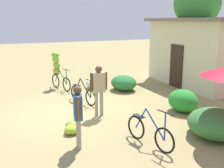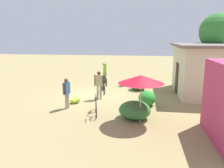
{
  "view_description": "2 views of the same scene",
  "coord_description": "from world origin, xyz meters",
  "px_view_note": "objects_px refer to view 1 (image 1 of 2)",
  "views": [
    {
      "loc": [
        8.61,
        -2.45,
        3.1
      ],
      "look_at": [
        0.01,
        1.39,
        0.86
      ],
      "focal_mm": 43.11,
      "sensor_mm": 36.0,
      "label": 1
    },
    {
      "loc": [
        13.06,
        3.15,
        3.66
      ],
      "look_at": [
        1.04,
        1.43,
        1.02
      ],
      "focal_mm": 35.08,
      "sensor_mm": 36.0,
      "label": 2
    }
  ],
  "objects_px": {
    "tree_behind_building": "(197,5)",
    "bicycle_leftmost": "(57,67)",
    "bicycle_center_loaded": "(150,132)",
    "building_low": "(201,52)",
    "banana_pile_on_ground": "(73,127)",
    "person_bystander": "(99,85)",
    "bicycle_near_pile": "(83,94)",
    "person_vendor": "(78,111)",
    "produce_sack": "(91,83)"
  },
  "relations": [
    {
      "from": "tree_behind_building",
      "to": "bicycle_leftmost",
      "type": "bearing_deg",
      "value": -87.75
    },
    {
      "from": "tree_behind_building",
      "to": "bicycle_center_loaded",
      "type": "xyz_separation_m",
      "value": [
        7.11,
        -7.4,
        -3.59
      ]
    },
    {
      "from": "building_low",
      "to": "banana_pile_on_ground",
      "type": "relative_size",
      "value": 7.43
    },
    {
      "from": "tree_behind_building",
      "to": "person_bystander",
      "type": "height_order",
      "value": "tree_behind_building"
    },
    {
      "from": "bicycle_near_pile",
      "to": "bicycle_leftmost",
      "type": "bearing_deg",
      "value": -172.66
    },
    {
      "from": "person_vendor",
      "to": "bicycle_near_pile",
      "type": "bearing_deg",
      "value": 160.39
    },
    {
      "from": "building_low",
      "to": "bicycle_center_loaded",
      "type": "bearing_deg",
      "value": -50.66
    },
    {
      "from": "building_low",
      "to": "tree_behind_building",
      "type": "bearing_deg",
      "value": 145.82
    },
    {
      "from": "bicycle_leftmost",
      "to": "banana_pile_on_ground",
      "type": "height_order",
      "value": "bicycle_leftmost"
    },
    {
      "from": "bicycle_near_pile",
      "to": "produce_sack",
      "type": "bearing_deg",
      "value": 152.65
    },
    {
      "from": "building_low",
      "to": "bicycle_leftmost",
      "type": "distance_m",
      "value": 6.9
    },
    {
      "from": "tree_behind_building",
      "to": "bicycle_near_pile",
      "type": "distance_m",
      "value": 9.11
    },
    {
      "from": "bicycle_center_loaded",
      "to": "produce_sack",
      "type": "relative_size",
      "value": 2.3
    },
    {
      "from": "building_low",
      "to": "banana_pile_on_ground",
      "type": "bearing_deg",
      "value": -66.73
    },
    {
      "from": "banana_pile_on_ground",
      "to": "building_low",
      "type": "bearing_deg",
      "value": 113.27
    },
    {
      "from": "building_low",
      "to": "person_vendor",
      "type": "xyz_separation_m",
      "value": [
        4.15,
        -7.47,
        -0.65
      ]
    },
    {
      "from": "bicycle_leftmost",
      "to": "bicycle_near_pile",
      "type": "relative_size",
      "value": 1.13
    },
    {
      "from": "bicycle_center_loaded",
      "to": "person_vendor",
      "type": "height_order",
      "value": "person_vendor"
    },
    {
      "from": "bicycle_leftmost",
      "to": "bicycle_near_pile",
      "type": "xyz_separation_m",
      "value": [
        2.67,
        0.34,
        -0.65
      ]
    },
    {
      "from": "building_low",
      "to": "person_bystander",
      "type": "relative_size",
      "value": 3.17
    },
    {
      "from": "tree_behind_building",
      "to": "person_vendor",
      "type": "relative_size",
      "value": 3.35
    },
    {
      "from": "bicycle_leftmost",
      "to": "produce_sack",
      "type": "bearing_deg",
      "value": 69.43
    },
    {
      "from": "tree_behind_building",
      "to": "person_bystander",
      "type": "xyz_separation_m",
      "value": [
        4.56,
        -7.77,
        -2.91
      ]
    },
    {
      "from": "bicycle_center_loaded",
      "to": "person_bystander",
      "type": "distance_m",
      "value": 2.67
    },
    {
      "from": "bicycle_center_loaded",
      "to": "person_vendor",
      "type": "distance_m",
      "value": 1.87
    },
    {
      "from": "building_low",
      "to": "banana_pile_on_ground",
      "type": "height_order",
      "value": "building_low"
    },
    {
      "from": "building_low",
      "to": "produce_sack",
      "type": "relative_size",
      "value": 7.63
    },
    {
      "from": "building_low",
      "to": "bicycle_leftmost",
      "type": "height_order",
      "value": "building_low"
    },
    {
      "from": "tree_behind_building",
      "to": "banana_pile_on_ground",
      "type": "relative_size",
      "value": 7.4
    },
    {
      "from": "tree_behind_building",
      "to": "person_vendor",
      "type": "xyz_separation_m",
      "value": [
        6.5,
        -9.07,
        -2.98
      ]
    },
    {
      "from": "building_low",
      "to": "bicycle_near_pile",
      "type": "relative_size",
      "value": 3.56
    },
    {
      "from": "tree_behind_building",
      "to": "produce_sack",
      "type": "relative_size",
      "value": 7.6
    },
    {
      "from": "building_low",
      "to": "person_vendor",
      "type": "bearing_deg",
      "value": -60.93
    },
    {
      "from": "banana_pile_on_ground",
      "to": "person_vendor",
      "type": "relative_size",
      "value": 0.45
    },
    {
      "from": "bicycle_leftmost",
      "to": "person_vendor",
      "type": "bearing_deg",
      "value": -8.34
    },
    {
      "from": "bicycle_near_pile",
      "to": "tree_behind_building",
      "type": "bearing_deg",
      "value": 110.95
    },
    {
      "from": "bicycle_center_loaded",
      "to": "banana_pile_on_ground",
      "type": "distance_m",
      "value": 2.23
    },
    {
      "from": "bicycle_center_loaded",
      "to": "banana_pile_on_ground",
      "type": "height_order",
      "value": "bicycle_center_loaded"
    },
    {
      "from": "tree_behind_building",
      "to": "bicycle_center_loaded",
      "type": "distance_m",
      "value": 10.87
    },
    {
      "from": "person_vendor",
      "to": "bicycle_leftmost",
      "type": "bearing_deg",
      "value": 171.66
    },
    {
      "from": "bicycle_near_pile",
      "to": "person_bystander",
      "type": "height_order",
      "value": "person_bystander"
    },
    {
      "from": "person_vendor",
      "to": "bicycle_center_loaded",
      "type": "bearing_deg",
      "value": 69.93
    },
    {
      "from": "tree_behind_building",
      "to": "person_vendor",
      "type": "bearing_deg",
      "value": -54.35
    },
    {
      "from": "bicycle_center_loaded",
      "to": "person_vendor",
      "type": "xyz_separation_m",
      "value": [
        -0.61,
        -1.66,
        0.61
      ]
    },
    {
      "from": "produce_sack",
      "to": "tree_behind_building",
      "type": "bearing_deg",
      "value": 97.32
    },
    {
      "from": "building_low",
      "to": "bicycle_leftmost",
      "type": "bearing_deg",
      "value": -107.19
    },
    {
      "from": "bicycle_center_loaded",
      "to": "building_low",
      "type": "bearing_deg",
      "value": 129.34
    },
    {
      "from": "bicycle_center_loaded",
      "to": "banana_pile_on_ground",
      "type": "bearing_deg",
      "value": -136.27
    },
    {
      "from": "bicycle_center_loaded",
      "to": "person_bystander",
      "type": "relative_size",
      "value": 0.96
    },
    {
      "from": "produce_sack",
      "to": "person_vendor",
      "type": "xyz_separation_m",
      "value": [
        5.64,
        -2.35,
        0.75
      ]
    }
  ]
}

